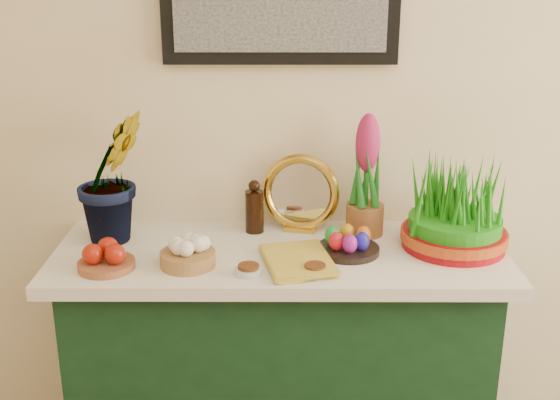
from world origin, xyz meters
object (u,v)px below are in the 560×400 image
object	(u,v)px
hyacinth_green	(111,156)
mirror	(301,194)
sideboard	(280,377)
wheatgrass_sabzeh	(456,212)
book	(266,262)

from	to	relation	value
hyacinth_green	mirror	xyz separation A→B (m)	(0.59, 0.09, -0.15)
sideboard	hyacinth_green	world-z (taller)	hyacinth_green
sideboard	mirror	bearing A→B (deg)	68.44
sideboard	wheatgrass_sabzeh	distance (m)	0.80
sideboard	book	world-z (taller)	book
sideboard	hyacinth_green	distance (m)	0.91
book	hyacinth_green	bearing A→B (deg)	143.43
sideboard	mirror	xyz separation A→B (m)	(0.07, 0.17, 0.59)
mirror	book	distance (m)	0.34
mirror	book	xyz separation A→B (m)	(-0.11, -0.31, -0.11)
mirror	wheatgrass_sabzeh	bearing A→B (deg)	-17.59
hyacinth_green	wheatgrass_sabzeh	distance (m)	1.08
hyacinth_green	mirror	bearing A→B (deg)	-33.82
book	wheatgrass_sabzeh	distance (m)	0.61
book	wheatgrass_sabzeh	world-z (taller)	wheatgrass_sabzeh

